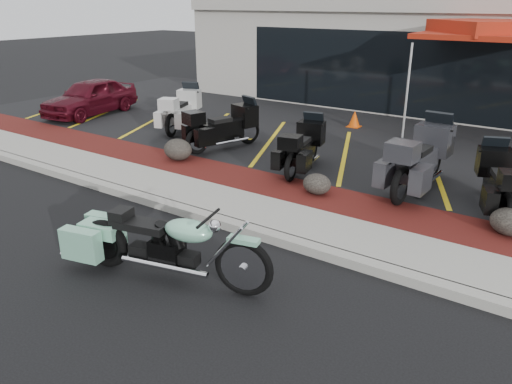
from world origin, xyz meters
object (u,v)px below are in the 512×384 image
Objects in this scene: traffic_cone at (354,119)px; popup_canopy at (490,31)px; hero_cruiser at (244,259)px; parked_car at (90,97)px; touring_white at (191,103)px.

traffic_cone is 4.21m from popup_canopy.
hero_cruiser is at bearing -114.03° from popup_canopy.
parked_car is (-10.41, 5.76, 0.19)m from hero_cruiser.
hero_cruiser is 10.51m from popup_canopy.
popup_canopy is (11.05, 4.46, 2.20)m from parked_car.
hero_cruiser is at bearing -36.24° from parked_car.
popup_canopy reaches higher than parked_car.
touring_white is 4.53× the size of traffic_cone.
popup_canopy is at bearing 19.54° from traffic_cone.
traffic_cone is at bearing 92.14° from hero_cruiser.
hero_cruiser is at bearing -74.52° from traffic_cone.
touring_white is (-6.75, 6.60, 0.25)m from hero_cruiser.
hero_cruiser is 11.89m from parked_car.
popup_canopy reaches higher than touring_white.
traffic_cone is 0.12× the size of popup_canopy.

